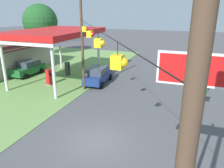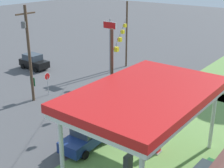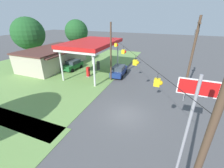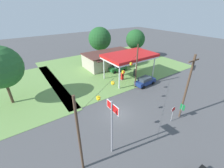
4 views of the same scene
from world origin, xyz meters
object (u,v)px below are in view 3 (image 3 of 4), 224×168
(tree_far_back, at_px, (76,31))
(stop_sign_overhead, at_px, (192,110))
(tree_behind_station, at_px, (28,34))
(route_sign, at_px, (188,83))
(car_at_pumps_rear, at_px, (73,65))
(utility_pole_main, at_px, (192,54))
(fuel_pump_near, at_px, (88,72))
(car_at_pumps_front, at_px, (119,71))
(fuel_pump_far, at_px, (98,66))
(stop_sign_roadside, at_px, (186,87))
(gas_station_store, at_px, (54,57))
(gas_station_canopy, at_px, (92,44))

(tree_far_back, bearing_deg, stop_sign_overhead, -135.97)
(tree_behind_station, bearing_deg, route_sign, -99.55)
(car_at_pumps_rear, bearing_deg, utility_pole_main, 84.20)
(fuel_pump_near, relative_size, tree_behind_station, 0.18)
(car_at_pumps_rear, distance_m, stop_sign_overhead, 24.24)
(fuel_pump_near, height_order, car_at_pumps_rear, car_at_pumps_rear)
(fuel_pump_near, xyz_separation_m, car_at_pumps_front, (2.38, -4.67, 0.13))
(route_sign, distance_m, tree_behind_station, 33.15)
(fuel_pump_near, distance_m, tree_far_back, 17.76)
(fuel_pump_far, relative_size, tree_behind_station, 0.18)
(fuel_pump_near, bearing_deg, stop_sign_overhead, -131.43)
(stop_sign_overhead, height_order, tree_far_back, tree_far_back)
(fuel_pump_near, bearing_deg, car_at_pumps_rear, 64.35)
(stop_sign_roadside, bearing_deg, stop_sign_overhead, -3.77)
(car_at_pumps_front, relative_size, utility_pole_main, 0.50)
(car_at_pumps_rear, relative_size, stop_sign_roadside, 1.80)
(car_at_pumps_front, bearing_deg, car_at_pumps_rear, 87.31)
(car_at_pumps_front, relative_size, tree_behind_station, 0.52)
(stop_sign_roadside, xyz_separation_m, utility_pole_main, (1.96, -0.10, 3.56))
(car_at_pumps_front, bearing_deg, fuel_pump_near, 113.47)
(fuel_pump_near, height_order, car_at_pumps_front, car_at_pumps_front)
(car_at_pumps_front, xyz_separation_m, tree_behind_station, (2.12, 21.96, 4.96))
(gas_station_store, bearing_deg, fuel_pump_far, -83.44)
(car_at_pumps_rear, bearing_deg, fuel_pump_far, 110.51)
(fuel_pump_far, distance_m, tree_far_back, 15.17)
(stop_sign_roadside, relative_size, stop_sign_overhead, 0.36)
(car_at_pumps_front, height_order, stop_sign_overhead, stop_sign_overhead)
(car_at_pumps_front, bearing_deg, stop_sign_overhead, -151.02)
(stop_sign_overhead, height_order, utility_pole_main, utility_pole_main)
(gas_station_canopy, height_order, route_sign, gas_station_canopy)
(fuel_pump_near, bearing_deg, tree_far_back, 38.99)
(tree_behind_station, bearing_deg, gas_station_store, -103.18)
(fuel_pump_far, distance_m, stop_sign_roadside, 16.17)
(tree_behind_station, bearing_deg, car_at_pumps_rear, -100.19)
(stop_sign_roadside, bearing_deg, gas_station_store, -102.29)
(stop_sign_overhead, bearing_deg, fuel_pump_far, 41.08)
(car_at_pumps_front, bearing_deg, tree_behind_station, 80.91)
(gas_station_store, xyz_separation_m, route_sign, (-3.61, -24.56, -0.17))
(tree_behind_station, bearing_deg, fuel_pump_far, -92.52)
(utility_pole_main, bearing_deg, stop_sign_roadside, 177.09)
(fuel_pump_near, relative_size, tree_far_back, 0.19)
(car_at_pumps_front, xyz_separation_m, stop_sign_overhead, (-14.90, -9.51, 3.83))
(gas_station_canopy, bearing_deg, fuel_pump_near, -179.95)
(gas_station_store, xyz_separation_m, fuel_pump_far, (1.08, -9.41, -1.07))
(utility_pole_main, bearing_deg, tree_behind_station, 80.90)
(fuel_pump_far, relative_size, route_sign, 0.71)
(route_sign, bearing_deg, fuel_pump_near, 86.43)
(stop_sign_roadside, bearing_deg, gas_station_canopy, -106.84)
(fuel_pump_near, bearing_deg, gas_station_store, 74.19)
(car_at_pumps_front, xyz_separation_m, utility_pole_main, (-3.04, -10.26, 4.44))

